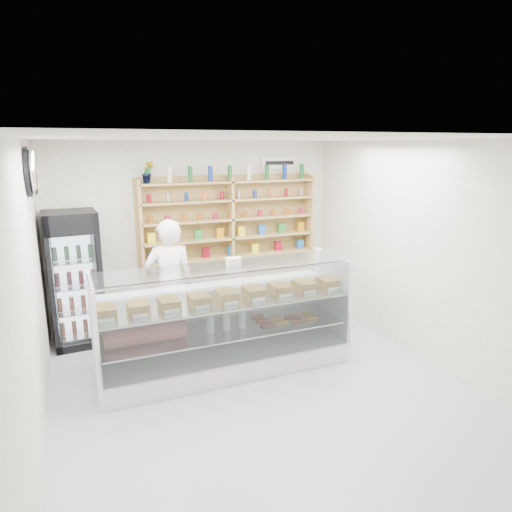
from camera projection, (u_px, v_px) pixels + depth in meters
name	position (u px, v px, depth m)	size (l,w,h in m)	color
room	(259.00, 272.00, 4.94)	(5.00, 5.00, 5.00)	#B0B1B5
display_counter	(225.00, 341.00, 5.68)	(3.08, 0.92, 1.34)	white
shop_worker	(170.00, 284.00, 6.17)	(0.65, 0.43, 1.79)	white
drinks_cooler	(75.00, 279.00, 6.27)	(0.71, 0.69, 1.88)	black
wall_shelving	(231.00, 219.00, 7.18)	(2.84, 0.28, 1.33)	tan
potted_plant	(148.00, 172.00, 6.53)	(0.17, 0.14, 0.31)	#1E6626
security_mirror	(33.00, 172.00, 4.95)	(0.15, 0.50, 0.50)	silver
wall_sign	(279.00, 163.00, 7.42)	(0.62, 0.03, 0.20)	white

